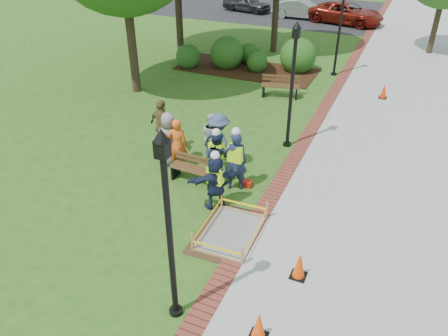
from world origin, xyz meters
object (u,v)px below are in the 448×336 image
at_px(cone_front, 259,326).
at_px(lamp_near, 168,218).
at_px(hivis_worker_b, 235,159).
at_px(hivis_worker_a, 215,180).
at_px(wet_concrete_pad, 231,226).
at_px(bench_near, 194,174).
at_px(hivis_worker_c, 216,156).

xyz_separation_m(cone_front, lamp_near, (-1.78, -0.10, 2.14)).
height_order(cone_front, hivis_worker_b, hivis_worker_b).
bearing_deg(hivis_worker_b, hivis_worker_a, -97.89).
xyz_separation_m(hivis_worker_a, hivis_worker_b, (0.15, 1.07, 0.10)).
relative_size(cone_front, hivis_worker_b, 0.36).
distance_m(wet_concrete_pad, cone_front, 3.19).
distance_m(bench_near, hivis_worker_b, 1.50).
distance_m(hivis_worker_b, hivis_worker_c, 0.68).
height_order(lamp_near, hivis_worker_c, lamp_near).
height_order(cone_front, hivis_worker_c, hivis_worker_c).
distance_m(bench_near, hivis_worker_c, 0.95).
height_order(lamp_near, hivis_worker_b, lamp_near).
height_order(wet_concrete_pad, hivis_worker_b, hivis_worker_b).
distance_m(wet_concrete_pad, lamp_near, 3.59).
relative_size(hivis_worker_b, hivis_worker_c, 1.12).
distance_m(cone_front, hivis_worker_c, 5.75).
height_order(bench_near, cone_front, bench_near).
height_order(bench_near, hivis_worker_c, hivis_worker_c).
relative_size(bench_near, hivis_worker_a, 0.83).
distance_m(wet_concrete_pad, bench_near, 2.72).
bearing_deg(hivis_worker_b, cone_front, -62.64).
distance_m(bench_near, hivis_worker_a, 1.58).
distance_m(bench_near, cone_front, 5.86).
relative_size(bench_near, cone_front, 2.07).
distance_m(wet_concrete_pad, hivis_worker_b, 2.26).
bearing_deg(wet_concrete_pad, cone_front, -57.53).
relative_size(wet_concrete_pad, hivis_worker_a, 1.33).
xyz_separation_m(hivis_worker_b, hivis_worker_c, (-0.66, 0.12, -0.10)).
bearing_deg(hivis_worker_c, lamp_near, -75.06).
height_order(cone_front, lamp_near, lamp_near).
bearing_deg(lamp_near, cone_front, 3.36).
xyz_separation_m(wet_concrete_pad, hivis_worker_b, (-0.72, 2.01, 0.75)).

